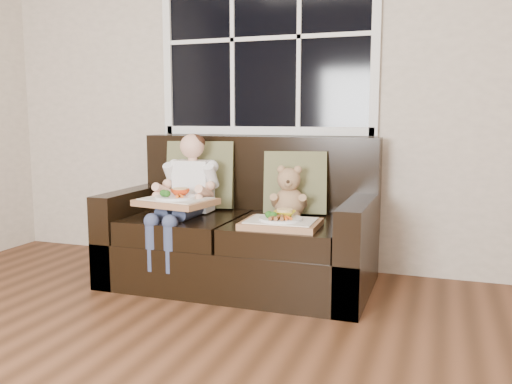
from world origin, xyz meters
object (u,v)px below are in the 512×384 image
at_px(teddy_bear, 289,196).
at_px(tray_right, 281,222).
at_px(child, 187,187).
at_px(loveseat, 243,236).
at_px(tray_left, 176,200).

height_order(teddy_bear, tray_right, teddy_bear).
distance_m(child, tray_right, 0.75).
height_order(child, tray_right, child).
xyz_separation_m(loveseat, tray_right, (0.35, -0.30, 0.17)).
height_order(child, teddy_bear, child).
bearing_deg(child, loveseat, 18.23).
bearing_deg(tray_right, teddy_bear, 95.22).
xyz_separation_m(teddy_bear, tray_right, (0.04, -0.30, -0.11)).
bearing_deg(tray_left, child, 105.62).
xyz_separation_m(child, tray_right, (0.71, -0.19, -0.15)).
bearing_deg(tray_left, loveseat, 52.39).
height_order(child, tray_left, child).
distance_m(teddy_bear, tray_left, 0.72).
distance_m(loveseat, tray_right, 0.50).
height_order(loveseat, tray_left, loveseat).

